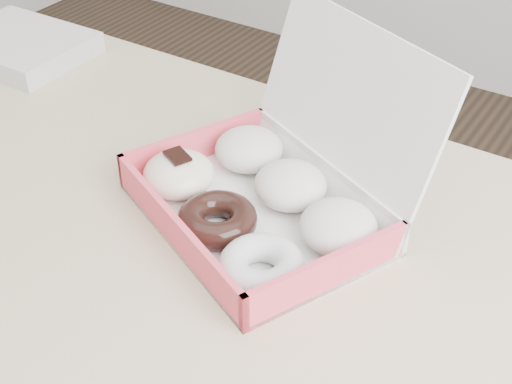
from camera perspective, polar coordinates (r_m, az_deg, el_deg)
The scene contains 3 objects.
table at distance 0.99m, azimuth -12.67°, elevation -4.57°, with size 1.20×0.80×0.75m.
donut_box at distance 0.88m, azimuth 0.79°, elevation 0.13°, with size 0.40×0.38×0.22m.
newspapers at distance 1.34m, azimuth -18.36°, elevation 11.02°, with size 0.23×0.18×0.04m, color white.
Camera 1 is at (0.58, -0.49, 1.31)m, focal length 50.00 mm.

